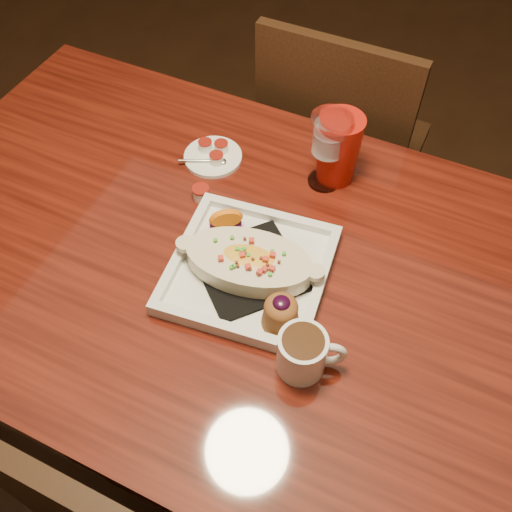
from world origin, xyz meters
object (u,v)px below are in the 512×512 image
at_px(chair_far, 338,151).
at_px(table, 241,289).
at_px(saucer, 213,155).
at_px(red_tumbler, 338,149).
at_px(coffee_mug, 304,352).
at_px(plate, 251,268).
at_px(goblet, 330,139).

bearing_deg(chair_far, table, 90.00).
distance_m(saucer, red_tumbler, 0.28).
bearing_deg(coffee_mug, plate, 117.52).
xyz_separation_m(chair_far, goblet, (0.07, -0.36, 0.36)).
height_order(goblet, saucer, goblet).
distance_m(plate, red_tumbler, 0.33).
distance_m(chair_far, goblet, 0.52).
bearing_deg(table, plate, -32.71).
xyz_separation_m(chair_far, coffee_mug, (0.19, -0.78, 0.29)).
height_order(chair_far, saucer, chair_far).
distance_m(goblet, red_tumbler, 0.05).
bearing_deg(coffee_mug, chair_far, 80.70).
relative_size(table, chair_far, 1.61).
distance_m(plate, saucer, 0.33).
bearing_deg(table, chair_far, 90.00).
distance_m(coffee_mug, red_tumbler, 0.46).
xyz_separation_m(coffee_mug, goblet, (-0.12, 0.42, 0.07)).
height_order(chair_far, coffee_mug, chair_far).
height_order(table, chair_far, chair_far).
distance_m(coffee_mug, goblet, 0.45).
height_order(plate, saucer, plate).
bearing_deg(saucer, goblet, 9.04).
relative_size(chair_far, goblet, 5.31).
distance_m(table, saucer, 0.31).
xyz_separation_m(plate, red_tumbler, (0.05, 0.32, 0.05)).
distance_m(chair_far, saucer, 0.51).
height_order(coffee_mug, goblet, goblet).
bearing_deg(chair_far, red_tumbler, 104.27).
distance_m(chair_far, red_tumbler, 0.47).
distance_m(table, plate, 0.13).
bearing_deg(coffee_mug, red_tumbler, 80.46).
bearing_deg(table, coffee_mug, -38.06).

